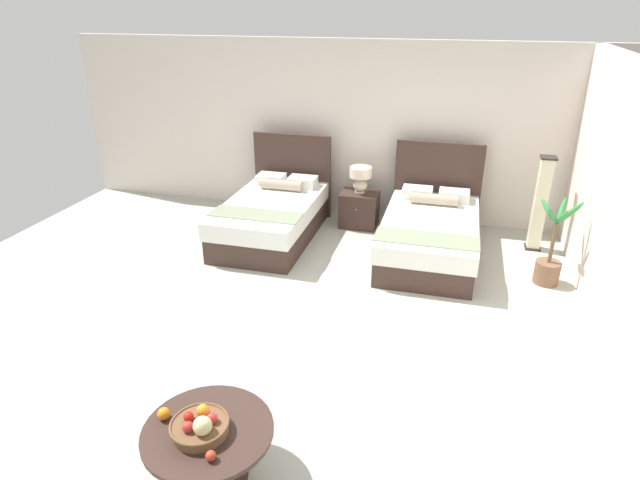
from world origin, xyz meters
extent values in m
cube|color=#B1B2A5|center=(0.00, 0.00, -0.01)|extent=(9.44, 9.99, 0.02)
cube|color=silver|center=(0.00, 3.20, 1.30)|extent=(9.44, 0.12, 2.60)
cube|color=silver|center=(2.92, 0.40, 1.30)|extent=(0.12, 5.59, 2.60)
cube|color=#3A2720|center=(-1.09, 1.86, 0.16)|extent=(1.13, 1.98, 0.33)
cube|color=white|center=(-1.09, 1.86, 0.45)|extent=(1.17, 2.02, 0.24)
cube|color=#3A2720|center=(-1.09, 2.88, 0.63)|extent=(1.21, 0.06, 1.27)
cube|color=white|center=(-1.34, 2.59, 0.64)|extent=(0.41, 0.30, 0.14)
cube|color=white|center=(-0.84, 2.59, 0.64)|extent=(0.41, 0.30, 0.14)
cylinder|color=tan|center=(-1.09, 2.35, 0.64)|extent=(0.62, 0.15, 0.15)
cube|color=gray|center=(-1.09, 1.33, 0.57)|extent=(1.19, 0.41, 0.01)
cube|color=#3A2720|center=(1.09, 1.86, 0.15)|extent=(1.16, 2.05, 0.31)
cube|color=white|center=(1.09, 1.86, 0.42)|extent=(1.20, 2.09, 0.23)
cube|color=#3A2720|center=(1.10, 2.92, 0.64)|extent=(1.23, 0.06, 1.27)
cube|color=silver|center=(0.84, 2.63, 0.61)|extent=(0.42, 0.30, 0.14)
cube|color=white|center=(1.35, 2.63, 0.61)|extent=(0.42, 0.30, 0.14)
cylinder|color=tan|center=(1.09, 2.39, 0.61)|extent=(0.63, 0.15, 0.15)
cube|color=gray|center=(1.09, 1.20, 0.55)|extent=(1.21, 0.43, 0.01)
cube|color=#3A2720|center=(0.01, 2.65, 0.26)|extent=(0.55, 0.42, 0.52)
sphere|color=tan|center=(0.01, 2.43, 0.34)|extent=(0.02, 0.02, 0.02)
cylinder|color=beige|center=(0.01, 2.67, 0.53)|extent=(0.15, 0.15, 0.02)
ellipsoid|color=beige|center=(0.01, 2.67, 0.63)|extent=(0.21, 0.21, 0.18)
cylinder|color=#99844C|center=(0.01, 2.67, 0.74)|extent=(0.02, 0.02, 0.04)
cylinder|color=beige|center=(0.01, 2.67, 0.83)|extent=(0.32, 0.32, 0.15)
cylinder|color=#3A2720|center=(-0.10, -2.12, 0.01)|extent=(0.51, 0.51, 0.02)
cylinder|color=#3A2720|center=(-0.10, -2.12, 0.20)|extent=(0.13, 0.13, 0.41)
cylinder|color=#3A2720|center=(-0.10, -2.12, 0.43)|extent=(0.90, 0.90, 0.04)
cylinder|color=brown|center=(-0.13, -2.16, 0.48)|extent=(0.38, 0.38, 0.08)
torus|color=brown|center=(-0.13, -2.16, 0.52)|extent=(0.40, 0.40, 0.02)
sphere|color=beige|center=(-0.07, -2.22, 0.57)|extent=(0.13, 0.13, 0.13)
sphere|color=red|center=(-0.05, -2.12, 0.55)|extent=(0.08, 0.08, 0.08)
sphere|color=orange|center=(-0.14, -2.08, 0.55)|extent=(0.09, 0.09, 0.09)
sphere|color=red|center=(-0.21, -2.15, 0.55)|extent=(0.07, 0.07, 0.07)
sphere|color=#B62E2A|center=(-0.17, -2.24, 0.55)|extent=(0.08, 0.08, 0.08)
sphere|color=#B43A24|center=(0.04, -2.36, 0.48)|extent=(0.07, 0.07, 0.07)
sphere|color=orange|center=(-0.43, -2.11, 0.49)|extent=(0.09, 0.09, 0.09)
cube|color=#2E2723|center=(2.46, 2.49, 0.01)|extent=(0.20, 0.20, 0.03)
cube|color=beige|center=(2.46, 2.49, 0.64)|extent=(0.16, 0.16, 1.23)
cube|color=#2E2723|center=(2.46, 2.49, 1.27)|extent=(0.20, 0.20, 0.02)
cylinder|color=brown|center=(2.51, 1.51, 0.14)|extent=(0.29, 0.29, 0.28)
cylinder|color=brown|center=(2.51, 1.51, 0.52)|extent=(0.04, 0.04, 0.50)
ellipsoid|color=#368342|center=(2.63, 1.49, 0.92)|extent=(0.27, 0.09, 0.33)
ellipsoid|color=#368342|center=(2.56, 1.62, 0.89)|extent=(0.15, 0.27, 0.29)
ellipsoid|color=#368342|center=(2.42, 1.61, 0.87)|extent=(0.23, 0.26, 0.28)
ellipsoid|color=#368342|center=(2.44, 1.43, 0.88)|extent=(0.20, 0.21, 0.28)
ellipsoid|color=#368342|center=(2.54, 1.42, 0.88)|extent=(0.12, 0.22, 0.27)
camera|label=1|loc=(1.34, -4.54, 3.09)|focal=29.58mm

